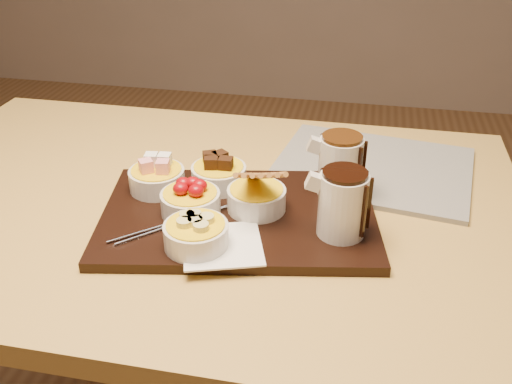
% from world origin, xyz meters
% --- Properties ---
extents(dining_table, '(1.20, 0.80, 0.75)m').
position_xyz_m(dining_table, '(0.00, 0.00, 0.65)').
color(dining_table, tan).
rests_on(dining_table, ground).
extents(serving_board, '(0.51, 0.38, 0.02)m').
position_xyz_m(serving_board, '(0.10, -0.06, 0.76)').
color(serving_board, black).
rests_on(serving_board, dining_table).
extents(napkin, '(0.15, 0.15, 0.00)m').
position_xyz_m(napkin, '(0.10, -0.16, 0.77)').
color(napkin, white).
rests_on(napkin, serving_board).
extents(bowl_marshmallows, '(0.10, 0.10, 0.04)m').
position_xyz_m(bowl_marshmallows, '(-0.06, -0.01, 0.79)').
color(bowl_marshmallows, beige).
rests_on(bowl_marshmallows, serving_board).
extents(bowl_cake, '(0.10, 0.10, 0.04)m').
position_xyz_m(bowl_cake, '(0.05, 0.02, 0.79)').
color(bowl_cake, beige).
rests_on(bowl_cake, serving_board).
extents(bowl_strawberries, '(0.10, 0.10, 0.04)m').
position_xyz_m(bowl_strawberries, '(0.03, -0.08, 0.79)').
color(bowl_strawberries, beige).
rests_on(bowl_strawberries, serving_board).
extents(bowl_biscotti, '(0.10, 0.10, 0.04)m').
position_xyz_m(bowl_biscotti, '(0.13, -0.04, 0.79)').
color(bowl_biscotti, beige).
rests_on(bowl_biscotti, serving_board).
extents(bowl_bananas, '(0.10, 0.10, 0.04)m').
position_xyz_m(bowl_bananas, '(0.06, -0.17, 0.79)').
color(bowl_bananas, beige).
rests_on(bowl_bananas, serving_board).
extents(pitcher_dark_chocolate, '(0.09, 0.09, 0.10)m').
position_xyz_m(pitcher_dark_chocolate, '(0.28, -0.09, 0.82)').
color(pitcher_dark_chocolate, silver).
rests_on(pitcher_dark_chocolate, serving_board).
extents(pitcher_milk_chocolate, '(0.09, 0.09, 0.10)m').
position_xyz_m(pitcher_milk_chocolate, '(0.26, 0.04, 0.82)').
color(pitcher_milk_chocolate, silver).
rests_on(pitcher_milk_chocolate, serving_board).
extents(fondue_skewers, '(0.20, 0.21, 0.01)m').
position_xyz_m(fondue_skewers, '(0.02, -0.10, 0.77)').
color(fondue_skewers, silver).
rests_on(fondue_skewers, serving_board).
extents(newspaper, '(0.42, 0.35, 0.01)m').
position_xyz_m(newspaper, '(0.32, 0.18, 0.76)').
color(newspaper, beige).
rests_on(newspaper, dining_table).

